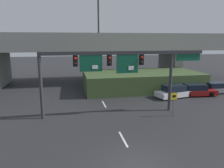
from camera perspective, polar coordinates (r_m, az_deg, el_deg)
name	(u,v)px	position (r m, az deg, el deg)	size (l,w,h in m)	color
ground_plane	(137,164)	(12.87, 6.47, -19.97)	(160.00, 160.00, 0.00)	#262628
lane_markings	(104,104)	(23.15, -2.09, -5.27)	(0.14, 35.90, 0.01)	silver
signal_gantry	(120,64)	(19.35, 1.98, 5.37)	(14.84, 0.44, 5.72)	#2D2D30
speed_limit_sign	(174,101)	(20.01, 15.80, -4.19)	(0.60, 0.11, 2.18)	#4C4C4C
highway_light_pole_near	(98,19)	(31.29, -3.57, 16.55)	(0.70, 0.36, 18.09)	#2D2D30
overpass_bridge	(91,48)	(34.95, -5.52, 9.27)	(47.75, 8.15, 7.61)	gray
grass_embankment	(142,81)	(30.01, 7.78, 0.86)	(15.50, 7.51, 2.35)	#384C28
parked_sedan_near_right	(175,92)	(26.70, 16.07, -1.93)	(4.93, 2.89, 1.48)	silver
parked_sedan_mid_right	(196,90)	(28.28, 21.08, -1.55)	(4.77, 2.22, 1.44)	maroon
parked_sedan_far_right	(216,88)	(30.76, 25.55, -0.95)	(4.40, 1.82, 1.37)	gray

